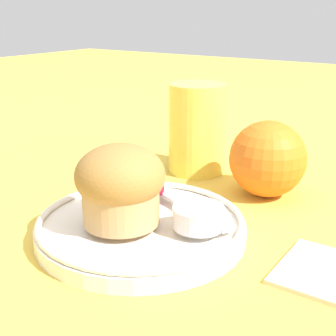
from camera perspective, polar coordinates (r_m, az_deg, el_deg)
ground_plane at (r=0.47m, az=-1.79°, el=-6.66°), size 3.00×3.00×0.00m
plate at (r=0.44m, az=-3.31°, el=-7.10°), size 0.19×0.19×0.02m
muffin at (r=0.41m, az=-5.82°, el=-2.02°), size 0.08×0.08×0.07m
cream_ramekin at (r=0.41m, az=3.74°, el=-5.82°), size 0.05×0.05×0.02m
berry_pair at (r=0.48m, az=-2.32°, el=-2.32°), size 0.03×0.02×0.02m
butter_knife at (r=0.46m, az=1.29°, el=-3.92°), size 0.15×0.08×0.00m
orange_fruit at (r=0.53m, az=12.05°, el=1.09°), size 0.09×0.09×0.09m
juice_glass at (r=0.60m, az=3.54°, el=4.81°), size 0.07×0.07×0.11m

